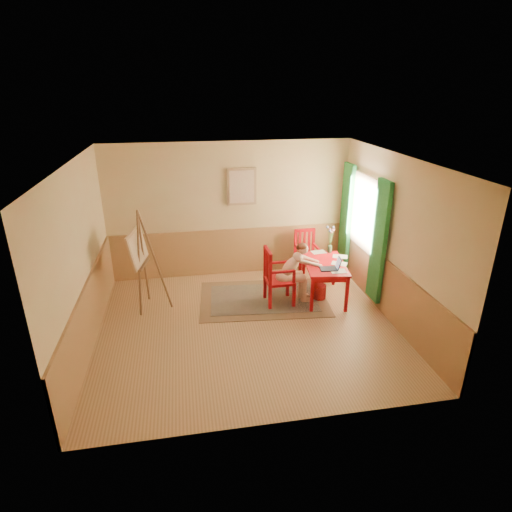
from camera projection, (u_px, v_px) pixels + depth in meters
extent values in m
cube|color=tan|center=(247.00, 326.00, 7.15)|extent=(5.00, 4.50, 0.02)
cube|color=white|center=(246.00, 159.00, 6.08)|extent=(5.00, 4.50, 0.02)
cube|color=#DDB887|center=(230.00, 210.00, 8.68)|extent=(5.00, 0.02, 2.80)
cube|color=#DDB887|center=(279.00, 324.00, 4.56)|extent=(5.00, 0.02, 2.80)
cube|color=#DDB887|center=(79.00, 260.00, 6.21)|extent=(0.02, 4.50, 2.80)
cube|color=#DDB887|center=(394.00, 240.00, 7.03)|extent=(0.02, 4.50, 2.80)
cube|color=tan|center=(231.00, 251.00, 8.99)|extent=(5.00, 0.04, 1.00)
cube|color=tan|center=(90.00, 313.00, 6.56)|extent=(0.04, 4.50, 1.00)
cube|color=tan|center=(386.00, 288.00, 7.36)|extent=(0.04, 4.50, 1.00)
cube|color=white|center=(366.00, 213.00, 7.96)|extent=(0.02, 1.00, 1.30)
cube|color=tan|center=(365.00, 213.00, 7.96)|extent=(0.03, 1.12, 1.42)
cube|color=green|center=(379.00, 242.00, 7.36)|extent=(0.08, 0.45, 2.20)
cube|color=green|center=(346.00, 217.00, 8.78)|extent=(0.08, 0.45, 2.20)
cube|color=tan|center=(242.00, 187.00, 8.48)|extent=(0.60, 0.04, 0.76)
cube|color=beige|center=(242.00, 187.00, 8.46)|extent=(0.50, 0.02, 0.66)
cube|color=#8C7251|center=(263.00, 299.00, 8.05)|extent=(2.53, 1.81, 0.01)
cube|color=black|center=(263.00, 298.00, 8.05)|extent=(2.10, 1.37, 0.01)
cube|color=#B6050C|center=(325.00, 264.00, 7.85)|extent=(0.88, 1.29, 0.04)
cube|color=#B6050C|center=(325.00, 267.00, 7.88)|extent=(0.77, 1.18, 0.10)
cube|color=#B6050C|center=(312.00, 295.00, 7.47)|extent=(0.06, 0.06, 0.68)
cube|color=#B6050C|center=(347.00, 295.00, 7.49)|extent=(0.06, 0.06, 0.68)
cube|color=#B6050C|center=(303.00, 270.00, 8.49)|extent=(0.06, 0.06, 0.68)
cube|color=#B6050C|center=(334.00, 269.00, 8.51)|extent=(0.06, 0.06, 0.68)
cube|color=#B6050C|center=(279.00, 280.00, 7.74)|extent=(0.52, 0.49, 0.05)
cube|color=#B6050C|center=(270.00, 299.00, 7.60)|extent=(0.06, 0.06, 0.44)
cube|color=#B6050C|center=(294.00, 296.00, 7.68)|extent=(0.06, 0.06, 0.44)
cube|color=#B6050C|center=(265.00, 288.00, 7.98)|extent=(0.06, 0.06, 0.44)
cube|color=#B6050C|center=(288.00, 286.00, 8.06)|extent=(0.06, 0.06, 0.44)
cube|color=#B6050C|center=(270.00, 270.00, 7.38)|extent=(0.06, 0.06, 0.60)
cube|color=#B6050C|center=(265.00, 261.00, 7.77)|extent=(0.06, 0.06, 0.60)
cube|color=#B6050C|center=(268.00, 251.00, 7.47)|extent=(0.07, 0.48, 0.07)
cube|color=#B6050C|center=(269.00, 268.00, 7.48)|extent=(0.03, 0.05, 0.49)
cube|color=#B6050C|center=(268.00, 266.00, 7.58)|extent=(0.03, 0.05, 0.49)
cube|color=#B6050C|center=(266.00, 264.00, 7.68)|extent=(0.03, 0.05, 0.49)
cube|color=#B6050C|center=(283.00, 272.00, 7.44)|extent=(0.45, 0.05, 0.04)
cube|color=#B6050C|center=(294.00, 277.00, 7.53)|extent=(0.04, 0.04, 0.24)
cube|color=#B6050C|center=(277.00, 263.00, 7.83)|extent=(0.45, 0.05, 0.04)
cube|color=#B6050C|center=(288.00, 268.00, 7.91)|extent=(0.04, 0.04, 0.24)
cube|color=#B6050C|center=(307.00, 258.00, 8.82)|extent=(0.45, 0.47, 0.05)
cube|color=#B6050C|center=(295.00, 265.00, 9.06)|extent=(0.05, 0.05, 0.41)
cube|color=#B6050C|center=(300.00, 273.00, 8.69)|extent=(0.05, 0.05, 0.41)
cube|color=#B6050C|center=(312.00, 263.00, 9.13)|extent=(0.05, 0.05, 0.41)
cube|color=#B6050C|center=(318.00, 271.00, 8.75)|extent=(0.05, 0.05, 0.41)
cube|color=#B6050C|center=(295.00, 242.00, 8.86)|extent=(0.05, 0.05, 0.56)
cube|color=#B6050C|center=(313.00, 241.00, 8.93)|extent=(0.05, 0.05, 0.56)
cube|color=#B6050C|center=(305.00, 230.00, 8.80)|extent=(0.44, 0.05, 0.06)
cube|color=#B6050C|center=(300.00, 242.00, 8.89)|extent=(0.05, 0.03, 0.45)
cube|color=#B6050C|center=(304.00, 242.00, 8.90)|extent=(0.05, 0.03, 0.45)
cube|color=#B6050C|center=(309.00, 242.00, 8.92)|extent=(0.05, 0.03, 0.45)
cube|color=#B6050C|center=(298.00, 248.00, 8.70)|extent=(0.04, 0.41, 0.04)
cube|color=#B6050C|center=(300.00, 256.00, 8.56)|extent=(0.04, 0.04, 0.22)
cube|color=#B6050C|center=(316.00, 247.00, 8.76)|extent=(0.04, 0.41, 0.04)
cube|color=#B6050C|center=(319.00, 255.00, 8.63)|extent=(0.04, 0.04, 0.22)
ellipsoid|color=beige|center=(283.00, 277.00, 7.74)|extent=(0.27, 0.33, 0.21)
cylinder|color=beige|center=(294.00, 279.00, 7.71)|extent=(0.41, 0.16, 0.15)
cylinder|color=beige|center=(292.00, 275.00, 7.86)|extent=(0.41, 0.16, 0.15)
cylinder|color=beige|center=(304.00, 290.00, 7.84)|extent=(0.11, 0.11, 0.47)
cylinder|color=beige|center=(301.00, 286.00, 7.99)|extent=(0.11, 0.11, 0.47)
cube|color=beige|center=(306.00, 300.00, 7.93)|extent=(0.20, 0.09, 0.07)
cube|color=beige|center=(304.00, 296.00, 8.08)|extent=(0.20, 0.09, 0.07)
ellipsoid|color=beige|center=(290.00, 267.00, 7.69)|extent=(0.45, 0.28, 0.49)
ellipsoid|color=beige|center=(298.00, 257.00, 7.65)|extent=(0.19, 0.28, 0.17)
sphere|color=beige|center=(303.00, 249.00, 7.61)|extent=(0.19, 0.19, 0.18)
ellipsoid|color=#502818|center=(302.00, 246.00, 7.59)|extent=(0.18, 0.19, 0.13)
sphere|color=#502818|center=(299.00, 247.00, 7.58)|extent=(0.10, 0.10, 0.10)
cylinder|color=beige|center=(305.00, 262.00, 7.56)|extent=(0.21, 0.10, 0.14)
cylinder|color=beige|center=(315.00, 265.00, 7.65)|extent=(0.28, 0.14, 0.16)
sphere|color=beige|center=(309.00, 264.00, 7.58)|extent=(0.08, 0.08, 0.08)
sphere|color=beige|center=(321.00, 266.00, 7.71)|extent=(0.07, 0.07, 0.07)
cylinder|color=beige|center=(300.00, 257.00, 7.81)|extent=(0.21, 0.11, 0.14)
cylinder|color=beige|center=(311.00, 260.00, 7.86)|extent=(0.28, 0.12, 0.16)
sphere|color=beige|center=(304.00, 258.00, 7.84)|extent=(0.08, 0.08, 0.08)
sphere|color=beige|center=(317.00, 262.00, 7.87)|extent=(0.07, 0.07, 0.07)
cube|color=#1E2338|center=(328.00, 269.00, 7.58)|extent=(0.33, 0.25, 0.02)
cube|color=#2D3342|center=(328.00, 269.00, 7.58)|extent=(0.28, 0.20, 0.00)
cube|color=#1E2338|center=(339.00, 263.00, 7.55)|extent=(0.09, 0.22, 0.21)
cube|color=#99BFF2|center=(338.00, 263.00, 7.55)|extent=(0.07, 0.19, 0.17)
cube|color=white|center=(338.00, 271.00, 7.49)|extent=(0.29, 0.21, 0.00)
cube|color=white|center=(340.00, 256.00, 8.13)|extent=(0.34, 0.29, 0.00)
cube|color=white|center=(319.00, 252.00, 8.35)|extent=(0.30, 0.23, 0.00)
cube|color=white|center=(339.00, 264.00, 7.81)|extent=(0.34, 0.31, 0.00)
cylinder|color=#3F724C|center=(330.00, 249.00, 8.32)|extent=(0.09, 0.09, 0.14)
cylinder|color=#3F7233|center=(329.00, 237.00, 8.28)|extent=(0.05, 0.12, 0.37)
sphere|color=#728CD8|center=(327.00, 227.00, 8.25)|extent=(0.06, 0.06, 0.06)
cylinder|color=#3F7233|center=(330.00, 238.00, 8.19)|extent=(0.06, 0.08, 0.39)
sphere|color=pink|center=(330.00, 229.00, 8.08)|extent=(0.04, 0.04, 0.04)
cylinder|color=#3F7233|center=(331.00, 239.00, 8.26)|extent=(0.03, 0.04, 0.29)
sphere|color=pink|center=(331.00, 232.00, 8.22)|extent=(0.05, 0.05, 0.05)
cylinder|color=#3F7233|center=(330.00, 239.00, 8.18)|extent=(0.07, 0.11, 0.36)
sphere|color=#728CD8|center=(330.00, 231.00, 8.06)|extent=(0.06, 0.06, 0.05)
cylinder|color=#3F7233|center=(332.00, 238.00, 8.28)|extent=(0.09, 0.07, 0.32)
sphere|color=pink|center=(334.00, 230.00, 8.25)|extent=(0.05, 0.05, 0.05)
cylinder|color=#3F7233|center=(331.00, 238.00, 8.26)|extent=(0.05, 0.04, 0.33)
sphere|color=pink|center=(333.00, 230.00, 8.21)|extent=(0.05, 0.05, 0.04)
cylinder|color=#3F7233|center=(332.00, 237.00, 8.27)|extent=(0.08, 0.09, 0.37)
sphere|color=#728CD8|center=(333.00, 227.00, 8.24)|extent=(0.05, 0.05, 0.04)
cylinder|color=red|center=(319.00, 292.00, 8.03)|extent=(0.30, 0.30, 0.28)
cylinder|color=#926644|center=(139.00, 264.00, 7.28)|extent=(0.15, 0.33, 1.86)
cylinder|color=#926644|center=(144.00, 257.00, 7.56)|extent=(0.04, 0.34, 1.86)
cylinder|color=#926644|center=(155.00, 261.00, 7.42)|extent=(0.48, 0.13, 1.86)
cylinder|color=#926644|center=(140.00, 265.00, 7.45)|extent=(0.13, 0.52, 0.03)
cube|color=#926644|center=(144.00, 265.00, 7.45)|extent=(0.16, 0.56, 0.03)
cube|color=tan|center=(137.00, 247.00, 7.32)|extent=(0.29, 0.83, 0.62)
cube|color=beige|center=(138.00, 247.00, 7.32)|extent=(0.24, 0.75, 0.53)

